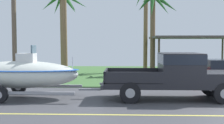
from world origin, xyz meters
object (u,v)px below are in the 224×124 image
at_px(palm_tree_mid, 154,10).
at_px(utility_pole, 14,8).
at_px(pickup_truck_towing, 179,74).
at_px(boat_on_trailer, 21,74).
at_px(palm_tree_near_left, 63,9).
at_px(palm_tree_far_left, 146,3).
at_px(carport_awning, 194,38).

relative_size(palm_tree_mid, utility_pole, 0.77).
distance_m(pickup_truck_towing, boat_on_trailer, 6.47).
distance_m(pickup_truck_towing, palm_tree_mid, 10.65).
bearing_deg(boat_on_trailer, palm_tree_near_left, 90.88).
bearing_deg(palm_tree_far_left, pickup_truck_towing, -87.75).
bearing_deg(carport_awning, palm_tree_near_left, -176.54).
height_order(carport_awning, palm_tree_mid, palm_tree_mid).
bearing_deg(pickup_truck_towing, carport_awning, 73.96).
relative_size(carport_awning, utility_pole, 0.77).
height_order(pickup_truck_towing, carport_awning, carport_awning).
relative_size(pickup_truck_towing, utility_pole, 0.70).
height_order(carport_awning, palm_tree_far_left, palm_tree_far_left).
distance_m(palm_tree_near_left, utility_pole, 6.17).
xyz_separation_m(boat_on_trailer, carport_awning, (9.38, 10.09, 1.65)).
bearing_deg(palm_tree_near_left, palm_tree_far_left, 25.14).
bearing_deg(boat_on_trailer, utility_pole, 113.51).
xyz_separation_m(palm_tree_near_left, utility_pole, (-1.39, -5.98, -0.61)).
height_order(boat_on_trailer, palm_tree_far_left, palm_tree_far_left).
bearing_deg(palm_tree_near_left, boat_on_trailer, -89.12).
bearing_deg(carport_awning, boat_on_trailer, -132.89).
bearing_deg(pickup_truck_towing, palm_tree_near_left, 124.82).
relative_size(palm_tree_near_left, palm_tree_far_left, 0.85).
xyz_separation_m(carport_awning, palm_tree_mid, (-2.93, -0.09, 2.03)).
distance_m(boat_on_trailer, palm_tree_near_left, 10.23).
height_order(palm_tree_mid, palm_tree_far_left, palm_tree_far_left).
xyz_separation_m(pickup_truck_towing, utility_pole, (-8.01, 3.54, 3.10)).
height_order(pickup_truck_towing, boat_on_trailer, boat_on_trailer).
bearing_deg(carport_awning, palm_tree_mid, -178.32).
distance_m(boat_on_trailer, palm_tree_far_left, 14.50).
distance_m(palm_tree_near_left, palm_tree_mid, 6.61).
bearing_deg(carport_awning, utility_pole, -149.02).
bearing_deg(utility_pole, palm_tree_far_left, 49.64).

